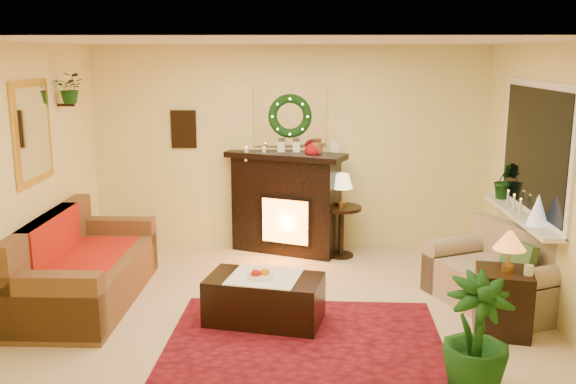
{
  "coord_description": "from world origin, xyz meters",
  "views": [
    {
      "loc": [
        0.09,
        -5.86,
        2.51
      ],
      "look_at": [
        0.0,
        0.35,
        1.15
      ],
      "focal_mm": 40.0,
      "sensor_mm": 36.0,
      "label": 1
    }
  ],
  "objects_px": {
    "sofa": "(87,262)",
    "side_table_round": "(341,231)",
    "coffee_table": "(265,301)",
    "fireplace": "(286,210)",
    "end_table_square": "(502,305)",
    "loveseat": "(494,266)"
  },
  "relations": [
    {
      "from": "loveseat",
      "to": "end_table_square",
      "type": "height_order",
      "value": "loveseat"
    },
    {
      "from": "sofa",
      "to": "side_table_round",
      "type": "height_order",
      "value": "sofa"
    },
    {
      "from": "coffee_table",
      "to": "side_table_round",
      "type": "bearing_deg",
      "value": 79.46
    },
    {
      "from": "side_table_round",
      "to": "coffee_table",
      "type": "distance_m",
      "value": 2.19
    },
    {
      "from": "end_table_square",
      "to": "coffee_table",
      "type": "xyz_separation_m",
      "value": [
        -2.17,
        0.2,
        -0.06
      ]
    },
    {
      "from": "loveseat",
      "to": "sofa",
      "type": "bearing_deg",
      "value": 155.09
    },
    {
      "from": "loveseat",
      "to": "side_table_round",
      "type": "height_order",
      "value": "loveseat"
    },
    {
      "from": "fireplace",
      "to": "loveseat",
      "type": "distance_m",
      "value": 2.77
    },
    {
      "from": "loveseat",
      "to": "coffee_table",
      "type": "height_order",
      "value": "loveseat"
    },
    {
      "from": "loveseat",
      "to": "side_table_round",
      "type": "distance_m",
      "value": 2.13
    },
    {
      "from": "loveseat",
      "to": "coffee_table",
      "type": "bearing_deg",
      "value": 166.54
    },
    {
      "from": "sofa",
      "to": "coffee_table",
      "type": "xyz_separation_m",
      "value": [
        1.83,
        -0.48,
        -0.22
      ]
    },
    {
      "from": "side_table_round",
      "to": "end_table_square",
      "type": "xyz_separation_m",
      "value": [
        1.31,
        -2.22,
        -0.05
      ]
    },
    {
      "from": "loveseat",
      "to": "end_table_square",
      "type": "distance_m",
      "value": 0.66
    },
    {
      "from": "side_table_round",
      "to": "end_table_square",
      "type": "relative_size",
      "value": 1.08
    },
    {
      "from": "loveseat",
      "to": "end_table_square",
      "type": "relative_size",
      "value": 2.27
    },
    {
      "from": "end_table_square",
      "to": "fireplace",
      "type": "bearing_deg",
      "value": 129.64
    },
    {
      "from": "side_table_round",
      "to": "end_table_square",
      "type": "height_order",
      "value": "side_table_round"
    },
    {
      "from": "sofa",
      "to": "loveseat",
      "type": "relative_size",
      "value": 1.55
    },
    {
      "from": "sofa",
      "to": "coffee_table",
      "type": "bearing_deg",
      "value": -13.55
    },
    {
      "from": "coffee_table",
      "to": "fireplace",
      "type": "bearing_deg",
      "value": 98.32
    },
    {
      "from": "sofa",
      "to": "fireplace",
      "type": "xyz_separation_m",
      "value": [
        1.99,
        1.74,
        0.12
      ]
    }
  ]
}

